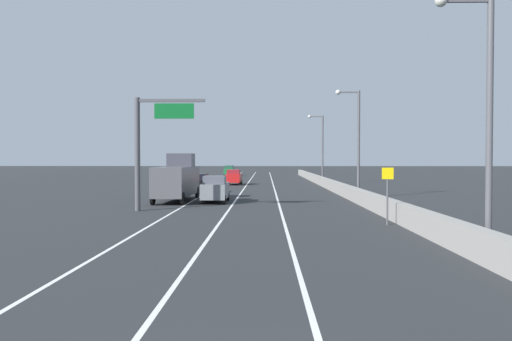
# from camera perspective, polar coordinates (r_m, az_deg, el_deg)

# --- Properties ---
(ground_plane) EXTENTS (320.00, 320.00, 0.00)m
(ground_plane) POSITION_cam_1_polar(r_m,az_deg,el_deg) (70.23, 0.70, -1.46)
(ground_plane) COLOR #26282B
(lane_stripe_left) EXTENTS (0.16, 130.00, 0.00)m
(lane_stripe_left) POSITION_cam_1_polar(r_m,az_deg,el_deg) (61.53, -4.49, -1.86)
(lane_stripe_left) COLOR silver
(lane_stripe_left) RESTS_ON ground_plane
(lane_stripe_center) EXTENTS (0.16, 130.00, 0.00)m
(lane_stripe_center) POSITION_cam_1_polar(r_m,az_deg,el_deg) (61.29, -1.23, -1.87)
(lane_stripe_center) COLOR silver
(lane_stripe_center) RESTS_ON ground_plane
(lane_stripe_right) EXTENTS (0.16, 130.00, 0.00)m
(lane_stripe_right) POSITION_cam_1_polar(r_m,az_deg,el_deg) (61.25, 2.05, -1.87)
(lane_stripe_right) COLOR silver
(lane_stripe_right) RESTS_ON ground_plane
(jersey_barrier_right) EXTENTS (0.60, 120.00, 1.10)m
(jersey_barrier_right) POSITION_cam_1_polar(r_m,az_deg,el_deg) (46.80, 10.04, -2.23)
(jersey_barrier_right) COLOR gray
(jersey_barrier_right) RESTS_ON ground_plane
(overhead_sign_gantry) EXTENTS (4.68, 0.36, 7.50)m
(overhead_sign_gantry) POSITION_cam_1_polar(r_m,az_deg,el_deg) (33.67, -12.22, 3.48)
(overhead_sign_gantry) COLOR #47474C
(overhead_sign_gantry) RESTS_ON ground_plane
(speed_advisory_sign) EXTENTS (0.60, 0.11, 3.00)m
(speed_advisory_sign) POSITION_cam_1_polar(r_m,az_deg,el_deg) (26.86, 14.83, -2.32)
(speed_advisory_sign) COLOR #4C4C51
(speed_advisory_sign) RESTS_ON ground_plane
(lamp_post_right_near) EXTENTS (2.14, 0.44, 9.44)m
(lamp_post_right_near) POSITION_cam_1_polar(r_m,az_deg,el_deg) (20.09, 24.48, 6.92)
(lamp_post_right_near) COLOR #4C4C51
(lamp_post_right_near) RESTS_ON ground_plane
(lamp_post_right_second) EXTENTS (2.14, 0.44, 9.44)m
(lamp_post_right_second) POSITION_cam_1_polar(r_m,az_deg,el_deg) (44.08, 11.32, 3.93)
(lamp_post_right_second) COLOR #4C4C51
(lamp_post_right_second) RESTS_ON ground_plane
(lamp_post_right_third) EXTENTS (2.14, 0.44, 9.44)m
(lamp_post_right_third) POSITION_cam_1_polar(r_m,az_deg,el_deg) (68.76, 7.41, 3.02)
(lamp_post_right_third) COLOR #4C4C51
(lamp_post_right_third) RESTS_ON ground_plane
(car_black_0) EXTENTS (1.88, 4.12, 1.93)m
(car_black_0) POSITION_cam_1_polar(r_m,az_deg,el_deg) (51.02, -6.44, -1.45)
(car_black_0) COLOR black
(car_black_0) RESTS_ON ground_plane
(car_green_1) EXTENTS (2.01, 4.31, 2.09)m
(car_green_1) POSITION_cam_1_polar(r_m,az_deg,el_deg) (99.53, -3.07, -0.03)
(car_green_1) COLOR #196033
(car_green_1) RESTS_ON ground_plane
(car_red_2) EXTENTS (2.06, 4.30, 2.02)m
(car_red_2) POSITION_cam_1_polar(r_m,az_deg,el_deg) (66.10, -2.56, -0.76)
(car_red_2) COLOR red
(car_red_2) RESTS_ON ground_plane
(car_gray_3) EXTENTS (1.96, 4.53, 2.12)m
(car_gray_3) POSITION_cam_1_polar(r_m,az_deg,el_deg) (39.51, -4.69, -2.14)
(car_gray_3) COLOR slate
(car_gray_3) RESTS_ON ground_plane
(box_truck) EXTENTS (2.66, 8.21, 3.91)m
(box_truck) POSITION_cam_1_polar(r_m,az_deg,el_deg) (41.09, -9.03, -1.01)
(box_truck) COLOR #4C4C51
(box_truck) RESTS_ON ground_plane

